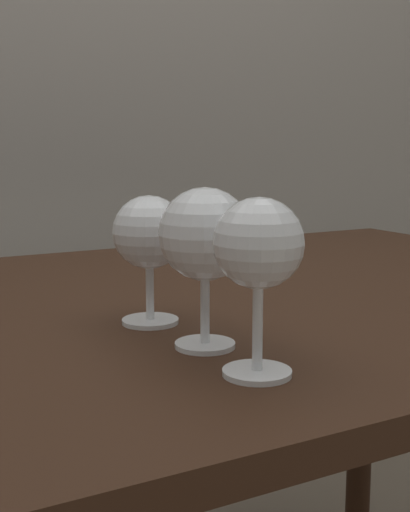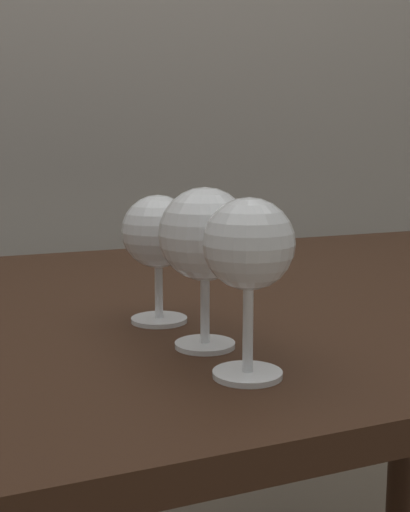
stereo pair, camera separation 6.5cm
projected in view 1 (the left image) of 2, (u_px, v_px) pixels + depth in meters
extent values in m
cube|color=#382114|center=(118.00, 317.00, 0.85)|extent=(1.58, 0.85, 0.03)
cylinder|color=#382114|center=(361.00, 403.00, 1.57)|extent=(0.06, 0.06, 0.73)
cylinder|color=white|center=(257.00, 372.00, 0.59)|extent=(0.06, 0.06, 0.00)
cylinder|color=white|center=(258.00, 322.00, 0.58)|extent=(0.01, 0.01, 0.08)
sphere|color=white|center=(259.00, 243.00, 0.57)|extent=(0.08, 0.08, 0.08)
ellipsoid|color=#380711|center=(259.00, 250.00, 0.57)|extent=(0.07, 0.07, 0.02)
cylinder|color=white|center=(205.00, 345.00, 0.67)|extent=(0.06, 0.06, 0.00)
cylinder|color=white|center=(205.00, 304.00, 0.66)|extent=(0.01, 0.01, 0.08)
sphere|color=white|center=(205.00, 234.00, 0.65)|extent=(0.09, 0.09, 0.09)
ellipsoid|color=maroon|center=(205.00, 238.00, 0.65)|extent=(0.08, 0.08, 0.03)
cylinder|color=white|center=(150.00, 321.00, 0.76)|extent=(0.06, 0.06, 0.00)
cylinder|color=white|center=(150.00, 287.00, 0.75)|extent=(0.01, 0.01, 0.07)
sphere|color=white|center=(149.00, 232.00, 0.74)|extent=(0.08, 0.08, 0.08)
ellipsoid|color=beige|center=(149.00, 234.00, 0.74)|extent=(0.07, 0.07, 0.03)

